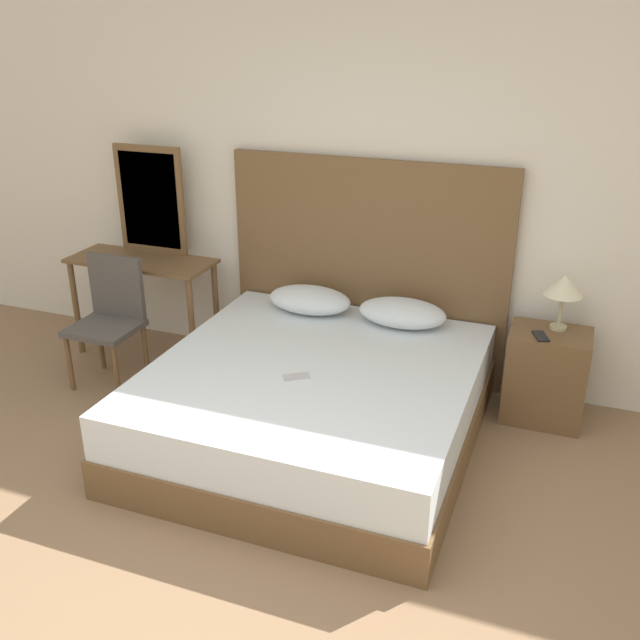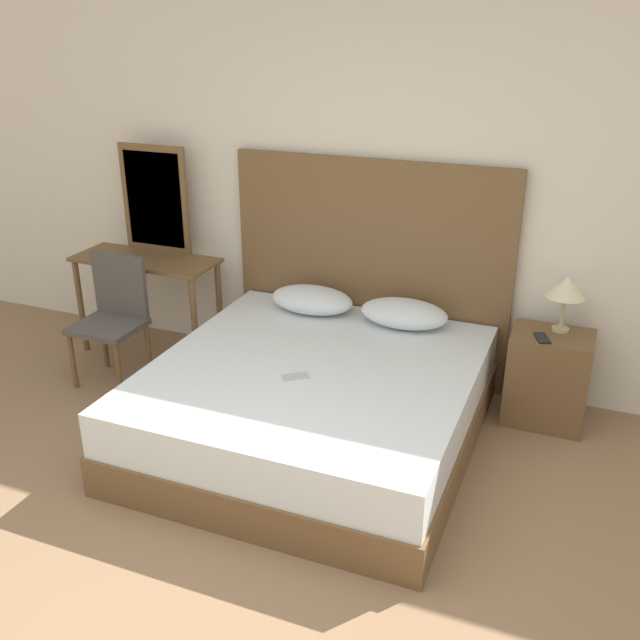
% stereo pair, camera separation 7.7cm
% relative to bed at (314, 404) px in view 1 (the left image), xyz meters
% --- Properties ---
extents(wall_back, '(10.00, 0.06, 2.70)m').
position_rel_bed_xyz_m(wall_back, '(0.13, 1.08, 1.10)').
color(wall_back, silver).
rests_on(wall_back, ground_plane).
extents(bed, '(1.85, 1.96, 0.50)m').
position_rel_bed_xyz_m(bed, '(0.00, 0.00, 0.00)').
color(bed, brown).
rests_on(bed, ground_plane).
extents(headboard, '(1.95, 0.05, 1.53)m').
position_rel_bed_xyz_m(headboard, '(0.00, 1.01, 0.51)').
color(headboard, brown).
rests_on(headboard, ground_plane).
extents(pillow_left, '(0.58, 0.35, 0.17)m').
position_rel_bed_xyz_m(pillow_left, '(-0.33, 0.76, 0.34)').
color(pillow_left, silver).
rests_on(pillow_left, bed).
extents(pillow_right, '(0.58, 0.35, 0.17)m').
position_rel_bed_xyz_m(pillow_right, '(0.33, 0.76, 0.34)').
color(pillow_right, silver).
rests_on(pillow_right, bed).
extents(phone_on_bed, '(0.16, 0.15, 0.01)m').
position_rel_bed_xyz_m(phone_on_bed, '(-0.04, -0.17, 0.26)').
color(phone_on_bed, '#B7B7BC').
rests_on(phone_on_bed, bed).
extents(nightstand, '(0.48, 0.37, 0.60)m').
position_rel_bed_xyz_m(nightstand, '(1.26, 0.76, 0.05)').
color(nightstand, brown).
rests_on(nightstand, ground_plane).
extents(table_lamp, '(0.23, 0.23, 0.35)m').
position_rel_bed_xyz_m(table_lamp, '(1.30, 0.83, 0.63)').
color(table_lamp, tan).
rests_on(table_lamp, nightstand).
extents(phone_on_nightstand, '(0.12, 0.17, 0.01)m').
position_rel_bed_xyz_m(phone_on_nightstand, '(1.21, 0.66, 0.35)').
color(phone_on_nightstand, black).
rests_on(phone_on_nightstand, nightstand).
extents(vanity_desk, '(1.07, 0.44, 0.75)m').
position_rel_bed_xyz_m(vanity_desk, '(-1.62, 0.69, 0.37)').
color(vanity_desk, brown).
rests_on(vanity_desk, ground_plane).
extents(vanity_mirror, '(0.55, 0.03, 0.79)m').
position_rel_bed_xyz_m(vanity_mirror, '(-1.62, 0.88, 0.89)').
color(vanity_mirror, brown).
rests_on(vanity_mirror, vanity_desk).
extents(chair, '(0.44, 0.40, 0.88)m').
position_rel_bed_xyz_m(chair, '(-1.59, 0.24, 0.25)').
color(chair, '#4C4742').
rests_on(chair, ground_plane).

